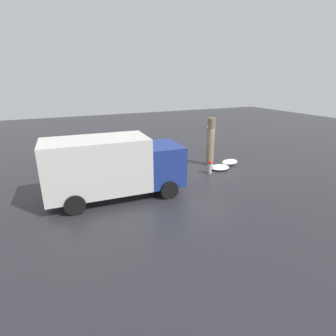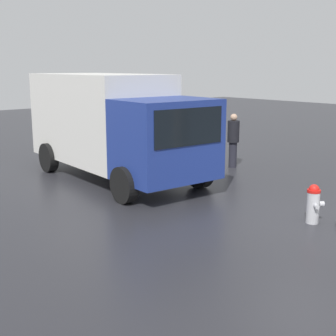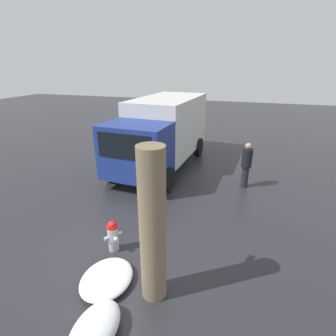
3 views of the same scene
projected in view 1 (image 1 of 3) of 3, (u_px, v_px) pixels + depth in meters
ground_plane at (209, 173)px, 16.33m from camera, size 60.00×60.00×0.00m
fire_hydrant at (210, 167)px, 16.19m from camera, size 0.43×0.39×0.84m
tree_trunk at (211, 142)px, 17.44m from camera, size 0.78×0.51×3.19m
delivery_truck at (113, 165)px, 12.65m from camera, size 6.69×2.97×3.02m
pedestrian at (120, 156)px, 16.63m from camera, size 0.38×0.38×1.75m
snow_pile_by_hydrant at (230, 162)px, 17.85m from camera, size 1.20×0.74×0.39m
snow_pile_curbside at (220, 167)px, 17.04m from camera, size 1.31×1.07×0.25m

